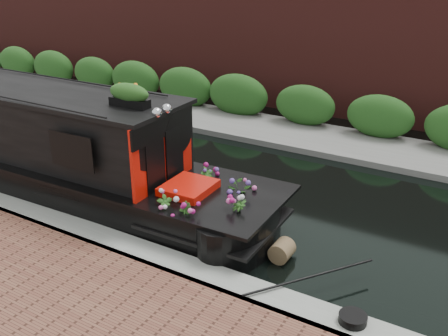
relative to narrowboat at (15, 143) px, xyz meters
The scene contains 8 objects.
ground 4.93m from the narrowboat, 23.96° to the left, with size 80.00×80.00×0.00m, color black.
near_bank_coping 4.71m from the narrowboat, 16.69° to the right, with size 40.00×0.60×0.50m, color gray.
far_bank_path 7.65m from the narrowboat, 54.30° to the left, with size 40.00×2.40×0.34m, color slate.
far_hedge 8.39m from the narrowboat, 57.91° to the left, with size 40.00×1.10×2.80m, color #214D19.
far_brick_wall 10.22m from the narrowboat, 64.20° to the left, with size 40.00×1.00×8.00m, color #4F1E1B.
narrowboat is the anchor object (origin of this frame).
rope_fender 6.96m from the narrowboat, ahead, with size 0.37×0.37×0.40m, color brown.
coiled_mooring_rope 8.70m from the narrowboat, ahead, with size 0.40×0.40×0.12m, color black.
Camera 1 is at (5.46, -8.93, 4.94)m, focal length 40.00 mm.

